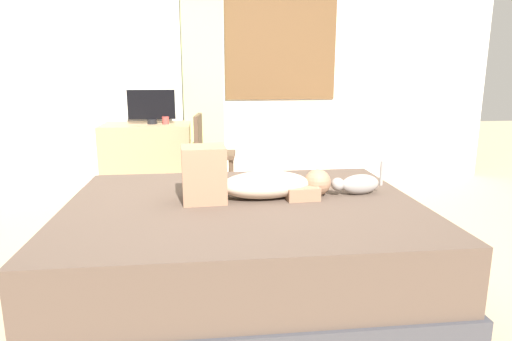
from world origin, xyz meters
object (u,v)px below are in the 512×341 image
(bed, at_px, (244,242))
(tv_monitor, at_px, (151,106))
(cat, at_px, (357,184))
(cup, at_px, (166,120))
(desk, at_px, (148,159))
(person_lying, at_px, (250,181))
(chair_by_desk, at_px, (209,150))

(bed, bearing_deg, tv_monitor, 109.86)
(cat, xyz_separation_m, cup, (-1.37, 1.98, 0.21))
(desk, relative_size, cup, 11.64)
(tv_monitor, bearing_deg, desk, 180.00)
(bed, relative_size, tv_monitor, 4.56)
(bed, bearing_deg, person_lying, 57.12)
(cat, distance_m, chair_by_desk, 1.95)
(bed, relative_size, person_lying, 2.33)
(desk, bearing_deg, tv_monitor, -0.00)
(cat, height_order, desk, desk)
(tv_monitor, distance_m, cup, 0.20)
(person_lying, bearing_deg, tv_monitor, 111.65)
(tv_monitor, bearing_deg, chair_by_desk, -28.43)
(bed, xyz_separation_m, desk, (-0.83, 2.11, 0.12))
(cat, bearing_deg, cup, 124.58)
(desk, relative_size, chair_by_desk, 1.05)
(person_lying, height_order, cup, person_lying)
(cat, bearing_deg, chair_by_desk, 118.66)
(cat, relative_size, tv_monitor, 0.74)
(person_lying, distance_m, chair_by_desk, 1.75)
(bed, xyz_separation_m, cup, (-0.62, 2.08, 0.53))
(cup, xyz_separation_m, chair_by_desk, (0.43, -0.28, -0.27))
(bed, height_order, cat, cat)
(bed, xyz_separation_m, chair_by_desk, (-0.19, 1.80, 0.26))
(person_lying, relative_size, cup, 12.17)
(cat, relative_size, desk, 0.40)
(bed, xyz_separation_m, person_lying, (0.05, 0.07, 0.37))
(desk, bearing_deg, person_lying, -66.78)
(desk, xyz_separation_m, cup, (0.20, -0.03, 0.41))
(desk, height_order, chair_by_desk, chair_by_desk)
(desk, bearing_deg, chair_by_desk, -25.92)
(chair_by_desk, bearing_deg, person_lying, -82.21)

